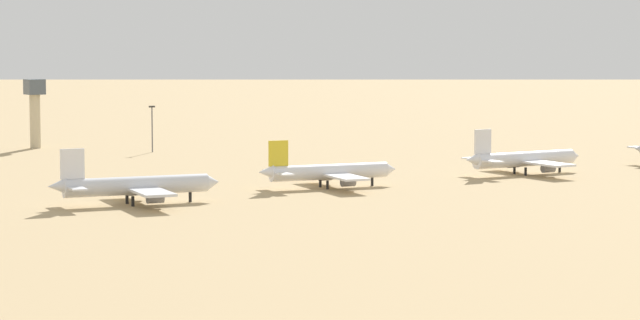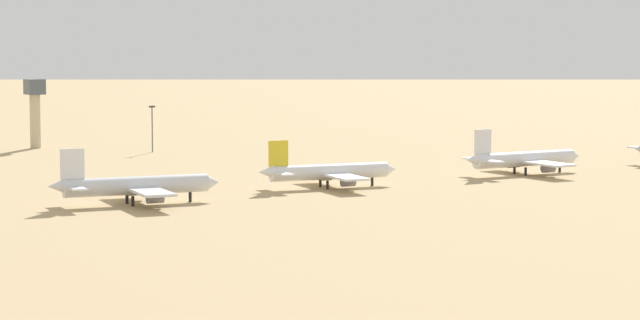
# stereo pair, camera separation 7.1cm
# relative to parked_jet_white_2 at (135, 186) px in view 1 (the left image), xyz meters

# --- Properties ---
(ground) EXTENTS (4000.00, 4000.00, 0.00)m
(ground) POSITION_rel_parked_jet_white_2_xyz_m (52.38, 10.21, -3.89)
(ground) COLOR tan
(ridge_far_east) EXTENTS (426.31, 393.73, 120.75)m
(ridge_far_east) POSITION_rel_parked_jet_white_2_xyz_m (632.30, 1010.15, 56.48)
(ridge_far_east) COLOR gray
(ridge_far_east) RESTS_ON ground
(parked_jet_white_2) EXTENTS (35.88, 30.58, 11.88)m
(parked_jet_white_2) POSITION_rel_parked_jet_white_2_xyz_m (0.00, 0.00, 0.00)
(parked_jet_white_2) COLOR silver
(parked_jet_white_2) RESTS_ON ground
(parked_jet_yellow_3) EXTENTS (33.49, 28.57, 11.10)m
(parked_jet_yellow_3) POSITION_rel_parked_jet_white_2_xyz_m (49.49, 4.13, -0.26)
(parked_jet_yellow_3) COLOR white
(parked_jet_yellow_3) RESTS_ON ground
(parked_jet_white_4) EXTENTS (35.10, 29.49, 11.60)m
(parked_jet_white_4) POSITION_rel_parked_jet_white_2_xyz_m (105.87, 2.72, -0.09)
(parked_jet_white_4) COLOR white
(parked_jet_white_4) RESTS_ON ground
(control_tower) EXTENTS (5.20, 5.20, 20.72)m
(control_tower) POSITION_rel_parked_jet_white_2_xyz_m (33.55, 140.87, 8.61)
(control_tower) COLOR #C6B793
(control_tower) RESTS_ON ground
(light_pole_west) EXTENTS (1.80, 0.50, 13.55)m
(light_pole_west) POSITION_rel_parked_jet_white_2_xyz_m (56.84, 108.98, 4.05)
(light_pole_west) COLOR #59595E
(light_pole_west) RESTS_ON ground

